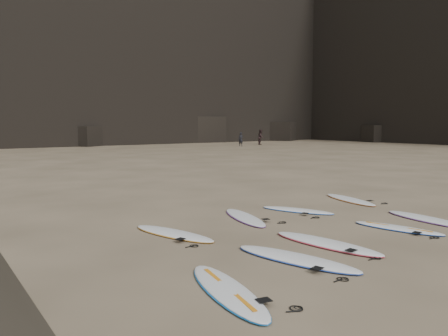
{
  "coord_description": "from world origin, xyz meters",
  "views": [
    {
      "loc": [
        -8.3,
        -6.42,
        2.67
      ],
      "look_at": [
        -1.72,
        2.88,
        1.5
      ],
      "focal_mm": 35.0,
      "sensor_mm": 36.0,
      "label": 1
    }
  ],
  "objects_px": {
    "surfboard_8": "(350,199)",
    "person_a": "(241,139)",
    "surfboard_5": "(173,233)",
    "surfboard_6": "(245,217)",
    "surfboard_7": "(297,210)",
    "surfboard_1": "(296,258)",
    "surfboard_2": "(327,243)",
    "surfboard_4": "(428,219)",
    "person_b": "(261,137)",
    "surfboard_3": "(398,228)",
    "surfboard_0": "(227,290)"
  },
  "relations": [
    {
      "from": "surfboard_6",
      "to": "surfboard_7",
      "type": "xyz_separation_m",
      "value": [
        1.94,
        -0.12,
        -0.0
      ]
    },
    {
      "from": "surfboard_0",
      "to": "surfboard_6",
      "type": "relative_size",
      "value": 1.03
    },
    {
      "from": "surfboard_5",
      "to": "surfboard_6",
      "type": "height_order",
      "value": "same"
    },
    {
      "from": "person_b",
      "to": "surfboard_3",
      "type": "bearing_deg",
      "value": -163.98
    },
    {
      "from": "surfboard_3",
      "to": "surfboard_6",
      "type": "height_order",
      "value": "surfboard_6"
    },
    {
      "from": "surfboard_8",
      "to": "surfboard_5",
      "type": "bearing_deg",
      "value": -161.13
    },
    {
      "from": "surfboard_0",
      "to": "surfboard_7",
      "type": "relative_size",
      "value": 1.14
    },
    {
      "from": "surfboard_5",
      "to": "person_b",
      "type": "height_order",
      "value": "person_b"
    },
    {
      "from": "surfboard_2",
      "to": "person_b",
      "type": "height_order",
      "value": "person_b"
    },
    {
      "from": "surfboard_8",
      "to": "surfboard_4",
      "type": "bearing_deg",
      "value": -88.84
    },
    {
      "from": "surfboard_2",
      "to": "surfboard_3",
      "type": "bearing_deg",
      "value": -9.86
    },
    {
      "from": "surfboard_0",
      "to": "surfboard_3",
      "type": "height_order",
      "value": "surfboard_0"
    },
    {
      "from": "surfboard_2",
      "to": "surfboard_5",
      "type": "distance_m",
      "value": 3.58
    },
    {
      "from": "surfboard_0",
      "to": "surfboard_2",
      "type": "xyz_separation_m",
      "value": [
        3.37,
        0.94,
        0.0
      ]
    },
    {
      "from": "surfboard_1",
      "to": "surfboard_4",
      "type": "distance_m",
      "value": 5.48
    },
    {
      "from": "surfboard_2",
      "to": "surfboard_7",
      "type": "bearing_deg",
      "value": 46.84
    },
    {
      "from": "surfboard_6",
      "to": "surfboard_8",
      "type": "relative_size",
      "value": 0.98
    },
    {
      "from": "surfboard_2",
      "to": "person_a",
      "type": "height_order",
      "value": "person_a"
    },
    {
      "from": "surfboard_4",
      "to": "person_b",
      "type": "xyz_separation_m",
      "value": [
        23.69,
        35.28,
        0.9
      ]
    },
    {
      "from": "surfboard_8",
      "to": "person_b",
      "type": "xyz_separation_m",
      "value": [
        22.92,
        32.0,
        0.9
      ]
    },
    {
      "from": "surfboard_8",
      "to": "person_a",
      "type": "distance_m",
      "value": 36.24
    },
    {
      "from": "surfboard_1",
      "to": "surfboard_6",
      "type": "height_order",
      "value": "surfboard_1"
    },
    {
      "from": "person_a",
      "to": "surfboard_2",
      "type": "bearing_deg",
      "value": -61.88
    },
    {
      "from": "surfboard_8",
      "to": "surfboard_3",
      "type": "bearing_deg",
      "value": -110.44
    },
    {
      "from": "surfboard_1",
      "to": "surfboard_4",
      "type": "xyz_separation_m",
      "value": [
        5.47,
        0.42,
        -0.0
      ]
    },
    {
      "from": "surfboard_6",
      "to": "person_b",
      "type": "relative_size",
      "value": 1.32
    },
    {
      "from": "surfboard_4",
      "to": "surfboard_8",
      "type": "distance_m",
      "value": 3.36
    },
    {
      "from": "surfboard_4",
      "to": "surfboard_0",
      "type": "bearing_deg",
      "value": -166.23
    },
    {
      "from": "surfboard_8",
      "to": "surfboard_6",
      "type": "bearing_deg",
      "value": -163.95
    },
    {
      "from": "surfboard_5",
      "to": "surfboard_3",
      "type": "bearing_deg",
      "value": -45.89
    },
    {
      "from": "surfboard_7",
      "to": "person_a",
      "type": "xyz_separation_m",
      "value": [
        21.71,
        31.17,
        0.77
      ]
    },
    {
      "from": "surfboard_3",
      "to": "person_a",
      "type": "distance_m",
      "value": 40.34
    },
    {
      "from": "surfboard_2",
      "to": "surfboard_7",
      "type": "xyz_separation_m",
      "value": [
        2.12,
        3.03,
        -0.01
      ]
    },
    {
      "from": "surfboard_2",
      "to": "surfboard_5",
      "type": "bearing_deg",
      "value": 122.36
    },
    {
      "from": "person_b",
      "to": "surfboard_0",
      "type": "bearing_deg",
      "value": -169.17
    },
    {
      "from": "surfboard_6",
      "to": "surfboard_7",
      "type": "height_order",
      "value": "surfboard_6"
    },
    {
      "from": "surfboard_3",
      "to": "surfboard_4",
      "type": "height_order",
      "value": "surfboard_4"
    },
    {
      "from": "surfboard_0",
      "to": "surfboard_3",
      "type": "relative_size",
      "value": 1.16
    },
    {
      "from": "surfboard_1",
      "to": "surfboard_6",
      "type": "relative_size",
      "value": 1.08
    },
    {
      "from": "surfboard_2",
      "to": "surfboard_3",
      "type": "distance_m",
      "value": 2.56
    },
    {
      "from": "surfboard_1",
      "to": "surfboard_2",
      "type": "relative_size",
      "value": 1.01
    },
    {
      "from": "surfboard_4",
      "to": "surfboard_7",
      "type": "distance_m",
      "value": 3.62
    },
    {
      "from": "surfboard_6",
      "to": "person_a",
      "type": "xyz_separation_m",
      "value": [
        23.65,
        31.04,
        0.76
      ]
    },
    {
      "from": "surfboard_3",
      "to": "surfboard_1",
      "type": "bearing_deg",
      "value": 170.8
    },
    {
      "from": "surfboard_3",
      "to": "surfboard_7",
      "type": "relative_size",
      "value": 0.98
    },
    {
      "from": "surfboard_3",
      "to": "surfboard_6",
      "type": "distance_m",
      "value": 4.02
    },
    {
      "from": "surfboard_5",
      "to": "surfboard_6",
      "type": "distance_m",
      "value": 2.54
    },
    {
      "from": "surfboard_1",
      "to": "surfboard_5",
      "type": "bearing_deg",
      "value": 92.8
    },
    {
      "from": "surfboard_0",
      "to": "person_b",
      "type": "distance_m",
      "value": 47.82
    },
    {
      "from": "surfboard_1",
      "to": "person_b",
      "type": "relative_size",
      "value": 1.43
    }
  ]
}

